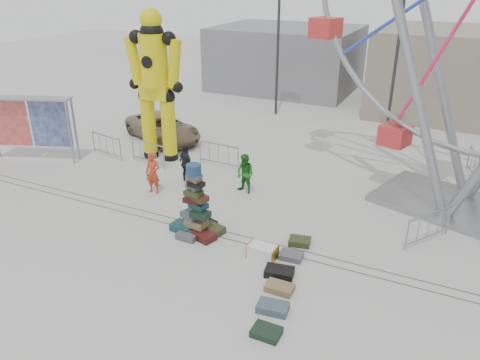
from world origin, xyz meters
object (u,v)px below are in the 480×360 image
at_px(suitcase_tower, 196,214).
at_px(pedestrian_black, 186,164).
at_px(lamp_post_right, 399,53).
at_px(barricade_dummy_c, 219,155).
at_px(steamer_trunk, 262,251).
at_px(barricade_wheel_front, 429,227).
at_px(pedestrian_red, 153,173).
at_px(barricade_dummy_b, 148,153).
at_px(banner_scaffold, 28,113).
at_px(barricade_dummy_a, 107,146).
at_px(crash_test_dummy, 155,81).
at_px(lamp_post_left, 280,39).
at_px(parked_suv, 163,127).
at_px(pedestrian_green, 245,174).
at_px(barricade_wheel_back, 474,166).

bearing_deg(suitcase_tower, pedestrian_black, 136.53).
bearing_deg(lamp_post_right, barricade_dummy_c, -132.24).
distance_m(steamer_trunk, barricade_wheel_front, 5.53).
bearing_deg(barricade_wheel_front, suitcase_tower, 144.93).
height_order(steamer_trunk, pedestrian_red, pedestrian_red).
height_order(lamp_post_right, barricade_dummy_b, lamp_post_right).
height_order(banner_scaffold, barricade_dummy_c, banner_scaffold).
bearing_deg(barricade_dummy_a, crash_test_dummy, 33.60).
relative_size(lamp_post_right, barricade_dummy_b, 4.00).
xyz_separation_m(lamp_post_left, suitcase_tower, (2.80, -14.45, -3.78)).
bearing_deg(lamp_post_right, barricade_wheel_front, -73.27).
height_order(lamp_post_left, barricade_dummy_b, lamp_post_left).
height_order(lamp_post_right, steamer_trunk, lamp_post_right).
bearing_deg(pedestrian_black, suitcase_tower, 155.81).
relative_size(suitcase_tower, barricade_dummy_a, 1.26).
distance_m(banner_scaffold, barricade_dummy_c, 8.84).
xyz_separation_m(crash_test_dummy, steamer_trunk, (7.67, -5.64, -3.46)).
bearing_deg(banner_scaffold, suitcase_tower, -34.46).
bearing_deg(barricade_dummy_c, parked_suv, 158.47).
xyz_separation_m(banner_scaffold, barricade_wheel_front, (17.34, 0.29, -1.70)).
height_order(lamp_post_right, parked_suv, lamp_post_right).
relative_size(suitcase_tower, pedestrian_green, 1.56).
bearing_deg(pedestrian_black, pedestrian_red, 96.09).
relative_size(pedestrian_green, pedestrian_black, 0.97).
xyz_separation_m(lamp_post_left, pedestrian_red, (-0.34, -12.50, -3.63)).
height_order(banner_scaffold, pedestrian_green, banner_scaffold).
bearing_deg(pedestrian_green, parked_suv, 164.29).
xyz_separation_m(banner_scaffold, parked_suv, (3.76, 5.00, -1.59)).
height_order(pedestrian_red, parked_suv, pedestrian_red).
height_order(barricade_dummy_a, barricade_dummy_c, same).
bearing_deg(barricade_wheel_front, pedestrian_black, 119.92).
distance_m(lamp_post_right, pedestrian_red, 13.32).
xyz_separation_m(lamp_post_right, pedestrian_black, (-6.72, -9.05, -3.66)).
bearing_deg(barricade_dummy_c, crash_test_dummy, -171.63).
bearing_deg(suitcase_tower, barricade_dummy_a, 160.54).
relative_size(barricade_dummy_b, barricade_dummy_c, 1.00).
bearing_deg(banner_scaffold, lamp_post_right, 13.79).
relative_size(lamp_post_right, barricade_dummy_c, 4.00).
height_order(lamp_post_left, barricade_dummy_c, lamp_post_left).
relative_size(steamer_trunk, pedestrian_black, 0.55).
bearing_deg(pedestrian_green, lamp_post_left, 120.03).
height_order(barricade_dummy_c, pedestrian_red, pedestrian_red).
xyz_separation_m(suitcase_tower, pedestrian_red, (-3.14, 1.95, 0.15)).
bearing_deg(pedestrian_black, barricade_dummy_a, 19.91).
bearing_deg(barricade_dummy_b, crash_test_dummy, 96.19).
height_order(suitcase_tower, barricade_wheel_front, suitcase_tower).
bearing_deg(steamer_trunk, barricade_wheel_back, 60.15).
relative_size(barricade_wheel_front, parked_suv, 0.42).
xyz_separation_m(barricade_dummy_a, barricade_wheel_front, (14.57, -1.48, 0.00)).
xyz_separation_m(barricade_wheel_back, pedestrian_red, (-11.48, -7.18, 0.30)).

